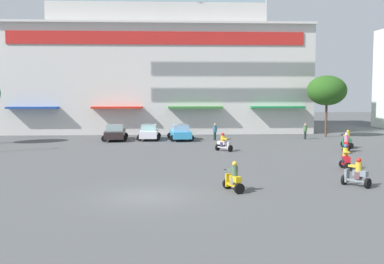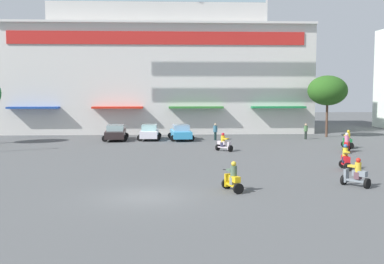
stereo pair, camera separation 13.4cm
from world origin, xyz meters
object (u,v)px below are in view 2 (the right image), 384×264
scooter_rider_6 (356,175)px  pedestrian_1 (215,131)px  parked_car_0 (116,132)px  pedestrian_0 (306,130)px  scooter_rider_4 (345,159)px  scooter_rider_2 (233,179)px  parked_car_1 (149,132)px  scooter_rider_8 (224,144)px  scooter_rider_1 (348,141)px  plaza_tree_1 (328,91)px  parked_car_2 (181,132)px  scooter_rider_7 (347,144)px

scooter_rider_6 → pedestrian_1: bearing=102.6°
parked_car_0 → pedestrian_0: size_ratio=2.88×
scooter_rider_4 → scooter_rider_2: bearing=-142.7°
scooter_rider_6 → pedestrian_0: size_ratio=0.96×
parked_car_1 → pedestrian_1: (6.39, -0.76, 0.16)m
scooter_rider_4 → scooter_rider_8: 11.20m
scooter_rider_1 → scooter_rider_6: bearing=-109.4°
scooter_rider_1 → plaza_tree_1: bearing=82.2°
parked_car_2 → scooter_rider_2: scooter_rider_2 is taller
scooter_rider_1 → pedestrian_1: 12.48m
parked_car_0 → scooter_rider_7: size_ratio=2.91×
pedestrian_0 → parked_car_2: bearing=179.7°
pedestrian_0 → plaza_tree_1: bearing=37.6°
scooter_rider_8 → scooter_rider_1: bearing=7.8°
scooter_rider_2 → scooter_rider_7: 17.79m
parked_car_1 → parked_car_2: size_ratio=0.89×
scooter_rider_8 → scooter_rider_6: bearing=-70.2°
parked_car_2 → scooter_rider_6: (8.34, -22.84, -0.12)m
plaza_tree_1 → scooter_rider_8: size_ratio=4.28×
scooter_rider_6 → parked_car_2: bearing=110.1°
pedestrian_0 → scooter_rider_4: bearing=-98.4°
plaza_tree_1 → parked_car_2: plaza_tree_1 is taller
scooter_rider_8 → pedestrian_1: pedestrian_1 is taller
parked_car_0 → scooter_rider_7: scooter_rider_7 is taller
plaza_tree_1 → scooter_rider_1: bearing=-97.8°
scooter_rider_2 → pedestrian_0: size_ratio=0.98×
parked_car_2 → scooter_rider_6: 24.31m
parked_car_0 → pedestrian_1: bearing=-3.0°
plaza_tree_1 → scooter_rider_8: bearing=-138.1°
parked_car_1 → parked_car_2: (3.06, -0.32, 0.00)m
parked_car_2 → pedestrian_1: pedestrian_1 is taller
scooter_rider_1 → scooter_rider_2: size_ratio=1.00×
parked_car_2 → scooter_rider_2: 23.75m
scooter_rider_1 → scooter_rider_4: bearing=-111.4°
pedestrian_1 → parked_car_2: bearing=172.6°
scooter_rider_4 → scooter_rider_8: size_ratio=1.07×
pedestrian_1 → scooter_rider_4: bearing=-69.8°
parked_car_1 → scooter_rider_4: (12.76, -18.04, -0.09)m
scooter_rider_1 → scooter_rider_8: 10.74m
scooter_rider_6 → pedestrian_1: size_ratio=0.93×
plaza_tree_1 → scooter_rider_4: 20.94m
parked_car_2 → scooter_rider_8: size_ratio=3.03×
plaza_tree_1 → pedestrian_1: size_ratio=3.90×
pedestrian_0 → parked_car_1: bearing=178.5°
scooter_rider_4 → pedestrian_0: size_ratio=1.01×
parked_car_0 → parked_car_1: bearing=4.2°
scooter_rider_6 → pedestrian_0: (3.98, 22.76, 0.25)m
scooter_rider_8 → pedestrian_1: 8.17m
parked_car_2 → scooter_rider_2: (1.89, -23.67, -0.14)m
scooter_rider_1 → pedestrian_0: bearing=102.2°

